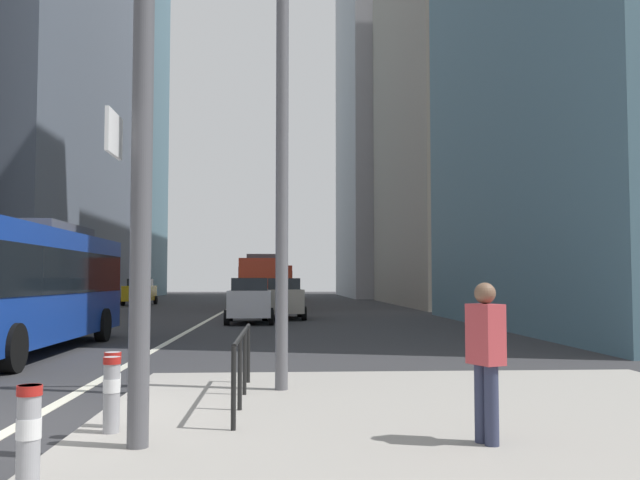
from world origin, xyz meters
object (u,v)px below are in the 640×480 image
at_px(car_receding_far, 283,298).
at_px(bollard_left, 29,436).
at_px(city_bus_blue_oncoming, 20,281).
at_px(bollard_right, 112,390).
at_px(pedestrian_waiting, 486,354).
at_px(city_bus_red_distant, 277,280).
at_px(car_oncoming_mid, 140,292).
at_px(street_lamp_post, 282,66).
at_px(bollard_back, 112,385).
at_px(car_receding_near, 250,300).
at_px(city_bus_red_receding, 262,280).

distance_m(car_receding_far, bollard_left, 27.81).
xyz_separation_m(city_bus_blue_oncoming, bollard_right, (4.67, -9.84, -1.21)).
bearing_deg(pedestrian_waiting, bollard_right, 169.33).
height_order(city_bus_red_distant, car_oncoming_mid, city_bus_red_distant).
distance_m(street_lamp_post, bollard_right, 5.83).
distance_m(city_bus_blue_oncoming, car_oncoming_mid, 34.59).
bearing_deg(car_oncoming_mid, bollard_left, -79.68).
bearing_deg(city_bus_blue_oncoming, car_oncoming_mid, 96.45).
relative_size(bollard_left, bollard_back, 1.02).
bearing_deg(car_receding_far, city_bus_blue_oncoming, -113.29).
relative_size(city_bus_blue_oncoming, car_oncoming_mid, 2.66).
distance_m(bollard_left, bollard_right, 2.36).
bearing_deg(city_bus_red_distant, bollard_left, -91.63).
height_order(car_oncoming_mid, car_receding_near, same).
height_order(street_lamp_post, pedestrian_waiting, street_lamp_post).
distance_m(car_receding_far, bollard_back, 25.14).
relative_size(city_bus_red_distant, bollard_back, 12.70).
xyz_separation_m(car_receding_near, bollard_back, (-0.65, -21.68, -0.36)).
xyz_separation_m(car_oncoming_mid, pedestrian_waiting, (12.61, -44.97, 0.10)).
xyz_separation_m(city_bus_blue_oncoming, street_lamp_post, (6.58, -6.91, 3.45)).
bearing_deg(car_receding_near, pedestrian_waiting, -81.34).
height_order(car_receding_near, street_lamp_post, street_lamp_post).
bearing_deg(bollard_right, bollard_back, 102.18).
height_order(city_bus_red_receding, pedestrian_waiting, city_bus_red_receding).
distance_m(city_bus_blue_oncoming, city_bus_red_receding, 27.32).
distance_m(city_bus_blue_oncoming, bollard_back, 10.64).
distance_m(car_receding_near, car_receding_far, 3.66).
bearing_deg(bollard_right, bollard_left, -91.83).
height_order(street_lamp_post, bollard_right, street_lamp_post).
relative_size(city_bus_blue_oncoming, bollard_back, 12.86).
height_order(bollard_left, pedestrian_waiting, pedestrian_waiting).
height_order(city_bus_red_receding, bollard_left, city_bus_red_receding).
height_order(city_bus_red_distant, bollard_left, city_bus_red_distant).
height_order(bollard_right, pedestrian_waiting, pedestrian_waiting).
xyz_separation_m(bollard_right, pedestrian_waiting, (4.05, -0.76, 0.46)).
xyz_separation_m(city_bus_red_distant, car_receding_far, (0.41, -31.29, -0.85)).
bearing_deg(bollard_left, city_bus_red_distant, 88.37).
xyz_separation_m(car_oncoming_mid, street_lamp_post, (10.47, -41.27, 4.29)).
relative_size(car_receding_near, car_receding_far, 0.98).
bearing_deg(bollard_right, car_receding_far, 85.45).
bearing_deg(car_oncoming_mid, car_receding_near, -67.63).
distance_m(city_bus_red_receding, street_lamp_post, 33.89).
xyz_separation_m(city_bus_red_receding, pedestrian_waiting, (3.32, -37.39, -0.75)).
xyz_separation_m(street_lamp_post, bollard_left, (-1.99, -5.29, -4.64)).
bearing_deg(bollard_left, car_receding_far, 85.68).
height_order(city_bus_blue_oncoming, car_receding_far, city_bus_blue_oncoming).
relative_size(car_receding_far, pedestrian_waiting, 2.51).
distance_m(city_bus_red_distant, pedestrian_waiting, 57.49).
height_order(city_bus_blue_oncoming, bollard_left, city_bus_blue_oncoming).
bearing_deg(street_lamp_post, bollard_left, -110.61).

